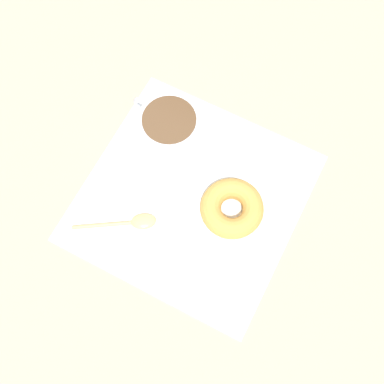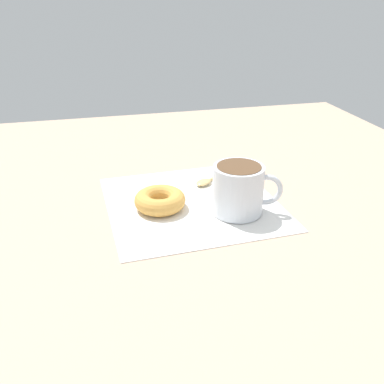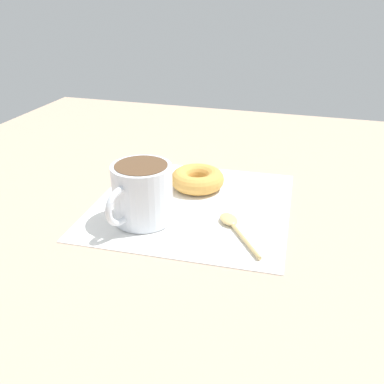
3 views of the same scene
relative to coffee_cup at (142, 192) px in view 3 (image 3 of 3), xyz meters
The scene contains 5 objects.
ground_plane 10.21cm from the coffee_cup, 124.56° to the left, with size 120.00×120.00×2.00cm, color tan.
napkin 9.98cm from the coffee_cup, 141.61° to the left, with size 30.35×30.35×0.30cm, color white.
coffee_cup is the anchor object (origin of this frame).
donut 14.10cm from the coffee_cup, 160.28° to the left, with size 9.11×9.11×3.02cm, color gold.
spoon 13.89cm from the coffee_cup, 97.04° to the left, with size 10.70×8.07×0.90cm.
Camera 3 is at (55.57, 15.78, 31.73)cm, focal length 40.00 mm.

